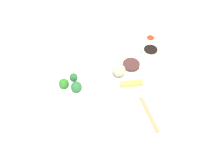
% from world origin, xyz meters
% --- Properties ---
extents(tabletop, '(2.20, 2.20, 0.02)m').
position_xyz_m(tabletop, '(0.00, 0.00, 0.01)').
color(tabletop, white).
rests_on(tabletop, ground).
extents(main_plate, '(0.25, 0.25, 0.02)m').
position_xyz_m(main_plate, '(-0.01, -0.05, 0.03)').
color(main_plate, white).
rests_on(main_plate, tabletop).
extents(rice_scoop, '(0.07, 0.07, 0.07)m').
position_xyz_m(rice_scoop, '(-0.01, 0.01, 0.07)').
color(rice_scoop, '#BBB781').
rests_on(rice_scoop, main_plate).
extents(spring_roll, '(0.03, 0.12, 0.03)m').
position_xyz_m(spring_roll, '(-0.08, -0.04, 0.05)').
color(spring_roll, gold).
rests_on(spring_roll, main_plate).
extents(crab_rangoon_wonton, '(0.09, 0.09, 0.01)m').
position_xyz_m(crab_rangoon_wonton, '(-0.02, -0.12, 0.04)').
color(crab_rangoon_wonton, beige).
rests_on(crab_rangoon_wonton, main_plate).
extents(stir_fry_heap, '(0.09, 0.09, 0.02)m').
position_xyz_m(stir_fry_heap, '(0.05, -0.06, 0.05)').
color(stir_fry_heap, '#472723').
rests_on(stir_fry_heap, main_plate).
extents(broccoli_plate, '(0.23, 0.23, 0.01)m').
position_xyz_m(broccoli_plate, '(-0.04, 0.26, 0.03)').
color(broccoli_plate, white).
rests_on(broccoli_plate, tabletop).
extents(broccoli_floret_0, '(0.04, 0.04, 0.04)m').
position_xyz_m(broccoli_floret_0, '(-0.02, 0.25, 0.06)').
color(broccoli_floret_0, '#245D27').
rests_on(broccoli_floret_0, broccoli_plate).
extents(broccoli_floret_1, '(0.06, 0.06, 0.06)m').
position_xyz_m(broccoli_floret_1, '(-0.09, 0.24, 0.06)').
color(broccoli_floret_1, '#28642F').
rests_on(broccoli_floret_1, broccoli_plate).
extents(broccoli_floret_2, '(0.05, 0.05, 0.05)m').
position_xyz_m(broccoli_floret_2, '(-0.06, 0.30, 0.06)').
color(broccoli_floret_2, '#28711E').
rests_on(broccoli_floret_2, broccoli_plate).
extents(soy_sauce_bowl, '(0.10, 0.10, 0.03)m').
position_xyz_m(soy_sauce_bowl, '(0.15, -0.19, 0.04)').
color(soy_sauce_bowl, white).
rests_on(soy_sauce_bowl, tabletop).
extents(soy_sauce_bowl_liquid, '(0.08, 0.08, 0.00)m').
position_xyz_m(soy_sauce_bowl_liquid, '(0.15, -0.19, 0.06)').
color(soy_sauce_bowl_liquid, black).
rests_on(soy_sauce_bowl_liquid, soy_sauce_bowl).
extents(sauce_ramekin_sweet_and_sour, '(0.06, 0.06, 0.02)m').
position_xyz_m(sauce_ramekin_sweet_and_sour, '(0.26, -0.21, 0.03)').
color(sauce_ramekin_sweet_and_sour, white).
rests_on(sauce_ramekin_sweet_and_sour, tabletop).
extents(sauce_ramekin_sweet_and_sour_liquid, '(0.05, 0.05, 0.00)m').
position_xyz_m(sauce_ramekin_sweet_and_sour_liquid, '(0.26, -0.21, 0.04)').
color(sauce_ramekin_sweet_and_sour_liquid, red).
rests_on(sauce_ramekin_sweet_and_sour_liquid, sauce_ramekin_sweet_and_sour).
extents(chopsticks_pair, '(0.20, 0.07, 0.01)m').
position_xyz_m(chopsticks_pair, '(-0.25, -0.11, 0.02)').
color(chopsticks_pair, '#9F7D4F').
rests_on(chopsticks_pair, tabletop).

